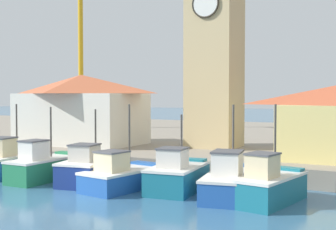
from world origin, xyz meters
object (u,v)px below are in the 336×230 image
(fishing_boat_left_inner, at_px, (43,166))
(fishing_boat_mid_left, at_px, (91,169))
(fishing_boat_center, at_px, (121,176))
(port_crane_near, at_px, (82,58))
(fishing_boat_left_outer, at_px, (10,162))
(fishing_boat_right_outer, at_px, (269,185))
(clock_tower, at_px, (215,37))
(warehouse_left, at_px, (81,108))
(fishing_boat_right_inner, at_px, (230,181))
(fishing_boat_mid_right, at_px, (178,175))

(fishing_boat_left_inner, height_order, fishing_boat_mid_left, fishing_boat_left_inner)
(fishing_boat_center, bearing_deg, port_crane_near, 131.12)
(fishing_boat_left_outer, height_order, fishing_boat_left_inner, fishing_boat_left_outer)
(fishing_boat_right_outer, relative_size, clock_tower, 0.27)
(warehouse_left, bearing_deg, fishing_boat_left_outer, -80.29)
(port_crane_near, bearing_deg, warehouse_left, -52.62)
(fishing_boat_mid_left, distance_m, clock_tower, 13.89)
(fishing_boat_right_outer, relative_size, port_crane_near, 0.22)
(warehouse_left, bearing_deg, fishing_boat_mid_left, -49.75)
(fishing_boat_left_outer, xyz_separation_m, fishing_boat_mid_left, (5.76, 0.12, -0.00))
(fishing_boat_left_outer, relative_size, fishing_boat_mid_left, 1.00)
(fishing_boat_right_inner, height_order, warehouse_left, warehouse_left)
(fishing_boat_center, relative_size, port_crane_near, 0.23)
(fishing_boat_center, height_order, fishing_boat_right_outer, fishing_boat_right_outer)
(fishing_boat_mid_right, height_order, clock_tower, clock_tower)
(fishing_boat_mid_right, relative_size, fishing_boat_right_inner, 0.83)
(fishing_boat_mid_right, relative_size, warehouse_left, 0.46)
(port_crane_near, bearing_deg, fishing_boat_right_outer, -39.70)
(fishing_boat_left_outer, distance_m, fishing_boat_mid_left, 5.76)
(warehouse_left, xyz_separation_m, port_crane_near, (-11.07, 14.49, 5.31))
(fishing_boat_mid_left, bearing_deg, fishing_boat_left_inner, -169.54)
(fishing_boat_mid_left, xyz_separation_m, warehouse_left, (-7.24, 8.55, 2.94))
(fishing_boat_left_inner, distance_m, fishing_boat_right_outer, 12.58)
(fishing_boat_mid_right, distance_m, clock_tower, 13.59)
(fishing_boat_left_inner, relative_size, fishing_boat_mid_left, 0.98)
(fishing_boat_mid_right, xyz_separation_m, fishing_boat_right_inner, (2.78, -0.14, -0.04))
(fishing_boat_left_inner, bearing_deg, port_crane_near, 123.29)
(fishing_boat_right_inner, bearing_deg, warehouse_left, 150.83)
(fishing_boat_left_inner, distance_m, clock_tower, 15.10)
(fishing_boat_left_inner, bearing_deg, fishing_boat_center, -1.35)
(fishing_boat_mid_left, relative_size, fishing_boat_center, 1.00)
(fishing_boat_left_outer, bearing_deg, warehouse_left, 99.71)
(fishing_boat_left_outer, height_order, fishing_boat_right_outer, fishing_boat_right_outer)
(fishing_boat_left_outer, xyz_separation_m, fishing_boat_center, (8.12, -0.53, -0.11))
(fishing_boat_mid_left, xyz_separation_m, fishing_boat_mid_right, (5.04, 0.28, -0.00))
(fishing_boat_right_outer, xyz_separation_m, clock_tower, (-6.99, 11.19, 8.09))
(fishing_boat_left_outer, bearing_deg, fishing_boat_mid_left, 1.18)
(fishing_boat_left_outer, height_order, warehouse_left, warehouse_left)
(fishing_boat_left_outer, relative_size, fishing_boat_right_outer, 1.05)
(fishing_boat_right_outer, bearing_deg, warehouse_left, 152.62)
(fishing_boat_center, distance_m, fishing_boat_mid_right, 2.83)
(fishing_boat_right_outer, height_order, warehouse_left, warehouse_left)
(fishing_boat_right_outer, bearing_deg, fishing_boat_left_outer, 179.54)
(fishing_boat_mid_left, distance_m, fishing_boat_right_outer, 9.74)
(fishing_boat_left_inner, height_order, warehouse_left, warehouse_left)
(fishing_boat_mid_right, distance_m, fishing_boat_right_outer, 4.73)
(fishing_boat_left_outer, bearing_deg, fishing_boat_left_inner, -7.88)
(fishing_boat_left_inner, distance_m, fishing_boat_mid_right, 7.92)
(warehouse_left, bearing_deg, port_crane_near, 127.38)
(fishing_boat_right_inner, xyz_separation_m, warehouse_left, (-15.06, 8.41, 2.97))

